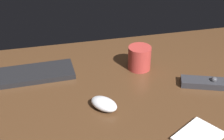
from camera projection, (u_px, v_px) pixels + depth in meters
The scene contains 6 objects.
desk at pixel (116, 94), 119.69cm from camera, with size 140.00×84.00×2.00cm, color #4C301C.
keyboard at pixel (17, 76), 126.38cm from camera, with size 42.82×12.89×1.97cm, color black.
computer_mouse at pixel (104, 104), 110.12cm from camera, with size 9.87×5.99×3.74cm, color silver.
media_remote at pixel (205, 83), 122.02cm from camera, with size 18.25×11.42×3.91cm.
coffee_mug at pixel (139, 58), 130.84cm from camera, with size 8.98×8.98×9.32cm, color #B23833.
notepad at pixel (199, 136), 98.81cm from camera, with size 13.73×10.51×1.01cm, color white.
Camera 1 is at (-23.32, -94.81, 70.79)cm, focal length 53.68 mm.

